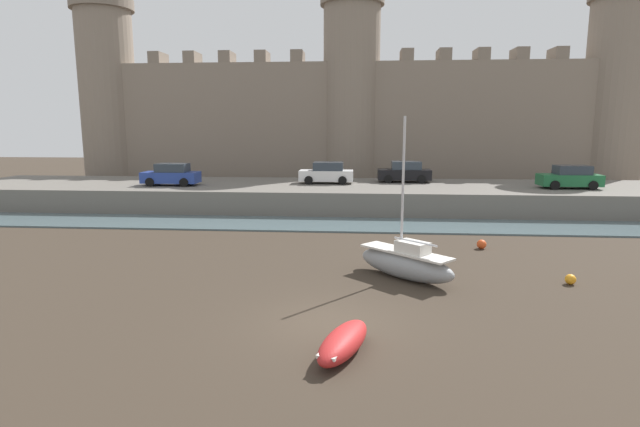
% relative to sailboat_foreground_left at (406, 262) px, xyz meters
% --- Properties ---
extents(ground_plane, '(160.00, 160.00, 0.00)m').
position_rel_sailboat_foreground_left_xyz_m(ground_plane, '(-2.78, -4.81, -0.66)').
color(ground_plane, '#382D23').
extents(water_channel, '(80.00, 4.50, 0.10)m').
position_rel_sailboat_foreground_left_xyz_m(water_channel, '(-2.78, 10.69, -0.61)').
color(water_channel, slate).
rests_on(water_channel, ground).
extents(quay_road, '(59.33, 10.00, 1.68)m').
position_rel_sailboat_foreground_left_xyz_m(quay_road, '(-2.78, 17.94, 0.18)').
color(quay_road, '#666059').
rests_on(quay_road, ground).
extents(castle, '(53.16, 5.83, 20.84)m').
position_rel_sailboat_foreground_left_xyz_m(castle, '(-2.78, 28.62, 6.81)').
color(castle, gray).
rests_on(castle, ground).
extents(sailboat_foreground_left, '(4.08, 3.92, 6.37)m').
position_rel_sailboat_foreground_left_xyz_m(sailboat_foreground_left, '(0.00, 0.00, 0.00)').
color(sailboat_foreground_left, gray).
rests_on(sailboat_foreground_left, ground).
extents(rowboat_midflat_centre, '(1.77, 2.94, 0.69)m').
position_rel_sailboat_foreground_left_xyz_m(rowboat_midflat_centre, '(-2.23, -6.92, -0.30)').
color(rowboat_midflat_centre, red).
rests_on(rowboat_midflat_centre, ground).
extents(mooring_buoy_off_centre, '(0.46, 0.46, 0.46)m').
position_rel_sailboat_foreground_left_xyz_m(mooring_buoy_off_centre, '(4.19, 5.26, -0.43)').
color(mooring_buoy_off_centre, '#E04C1E').
rests_on(mooring_buoy_off_centre, ground).
extents(mooring_buoy_near_shore, '(0.40, 0.40, 0.40)m').
position_rel_sailboat_foreground_left_xyz_m(mooring_buoy_near_shore, '(6.24, -0.25, -0.46)').
color(mooring_buoy_near_shore, orange).
rests_on(mooring_buoy_near_shore, ground).
extents(car_quay_centre_west, '(4.11, 1.90, 1.62)m').
position_rel_sailboat_foreground_left_xyz_m(car_quay_centre_west, '(1.62, 20.08, 1.79)').
color(car_quay_centre_west, black).
rests_on(car_quay_centre_west, quay_road).
extents(car_quay_west, '(4.11, 1.90, 1.62)m').
position_rel_sailboat_foreground_left_xyz_m(car_quay_west, '(-4.40, 18.71, 1.79)').
color(car_quay_west, silver).
rests_on(car_quay_west, quay_road).
extents(car_quay_east, '(4.11, 1.90, 1.62)m').
position_rel_sailboat_foreground_left_xyz_m(car_quay_east, '(12.85, 16.88, 1.79)').
color(car_quay_east, '#1E6638').
rests_on(car_quay_east, quay_road).
extents(car_quay_centre_east, '(4.11, 1.90, 1.62)m').
position_rel_sailboat_foreground_left_xyz_m(car_quay_centre_east, '(-15.78, 16.44, 1.79)').
color(car_quay_centre_east, '#263F99').
rests_on(car_quay_centre_east, quay_road).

